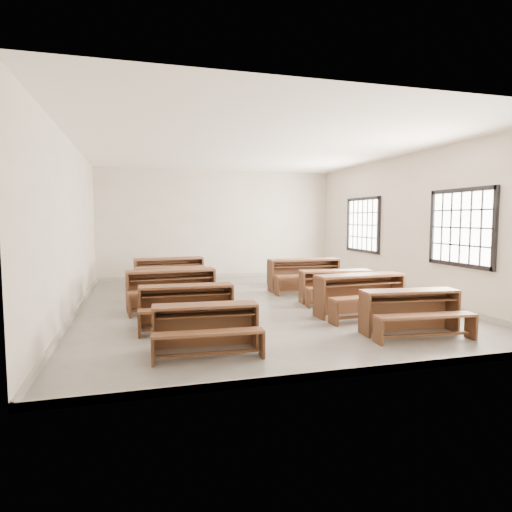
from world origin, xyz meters
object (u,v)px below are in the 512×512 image
object	(u,v)px
desk_set_2	(172,286)
desk_set_4	(170,271)
desk_set_8	(305,272)
desk_set_3	(171,280)
desk_set_0	(206,324)
desk_set_7	(336,284)
desk_set_1	(187,303)
desk_set_9	(294,270)
desk_set_6	(361,292)
desk_set_5	(411,309)

from	to	relation	value
desk_set_2	desk_set_4	size ratio (longest dim) A/B	0.99
desk_set_8	desk_set_2	bearing A→B (deg)	-157.32
desk_set_4	desk_set_3	bearing A→B (deg)	-98.94
desk_set_0	desk_set_7	distance (m)	4.08
desk_set_1	desk_set_2	xyz separation A→B (m)	(-0.13, 1.51, 0.05)
desk_set_8	desk_set_9	world-z (taller)	desk_set_8
desk_set_0	desk_set_6	size ratio (longest dim) A/B	0.83
desk_set_0	desk_set_8	xyz separation A→B (m)	(3.08, 4.15, 0.09)
desk_set_5	desk_set_4	bearing A→B (deg)	126.55
desk_set_2	desk_set_3	world-z (taller)	desk_set_2
desk_set_2	desk_set_9	world-z (taller)	desk_set_2
desk_set_4	desk_set_7	bearing A→B (deg)	-47.25
desk_set_0	desk_set_9	bearing A→B (deg)	61.68
desk_set_1	desk_set_9	world-z (taller)	desk_set_1
desk_set_2	desk_set_5	distance (m)	4.43
desk_set_0	desk_set_3	distance (m)	4.02
desk_set_8	desk_set_9	bearing A→B (deg)	84.30
desk_set_6	desk_set_8	size ratio (longest dim) A/B	0.98
desk_set_3	desk_set_4	world-z (taller)	desk_set_4
desk_set_5	desk_set_7	distance (m)	2.56
desk_set_5	desk_set_8	size ratio (longest dim) A/B	0.89
desk_set_3	desk_set_9	xyz separation A→B (m)	(3.37, 1.20, -0.03)
desk_set_2	desk_set_8	bearing A→B (deg)	16.51
desk_set_0	desk_set_9	world-z (taller)	desk_set_9
desk_set_2	desk_set_8	distance (m)	3.55
desk_set_4	desk_set_2	bearing A→B (deg)	-99.29
desk_set_1	desk_set_3	size ratio (longest dim) A/B	0.98
desk_set_1	desk_set_8	bearing A→B (deg)	43.06
desk_set_4	desk_set_8	world-z (taller)	desk_set_8
desk_set_0	desk_set_1	size ratio (longest dim) A/B	0.93
desk_set_2	desk_set_9	bearing A→B (deg)	29.63
desk_set_0	desk_set_2	xyz separation A→B (m)	(-0.23, 2.87, 0.08)
desk_set_6	desk_set_9	xyz separation A→B (m)	(0.16, 3.87, -0.06)
desk_set_7	desk_set_1	bearing A→B (deg)	-153.57
desk_set_0	desk_set_1	distance (m)	1.37
desk_set_1	desk_set_6	world-z (taller)	desk_set_6
desk_set_3	desk_set_5	world-z (taller)	desk_set_3
desk_set_6	desk_set_7	world-z (taller)	desk_set_6
desk_set_5	desk_set_3	bearing A→B (deg)	135.23
desk_set_0	desk_set_7	xyz separation A→B (m)	(3.17, 2.58, 0.03)
desk_set_0	desk_set_2	distance (m)	2.88
desk_set_3	desk_set_7	world-z (taller)	desk_set_3
desk_set_6	desk_set_7	size ratio (longest dim) A/B	1.08
desk_set_2	desk_set_3	size ratio (longest dim) A/B	1.13
desk_set_2	desk_set_4	bearing A→B (deg)	82.23
desk_set_7	desk_set_5	bearing A→B (deg)	-83.98
desk_set_0	desk_set_7	size ratio (longest dim) A/B	0.90
desk_set_8	desk_set_5	bearing A→B (deg)	-87.23
desk_set_2	desk_set_6	world-z (taller)	desk_set_2
desk_set_4	desk_set_7	world-z (taller)	desk_set_4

